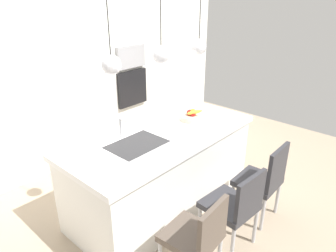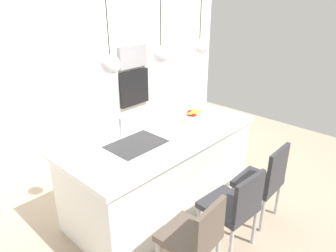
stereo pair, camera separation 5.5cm
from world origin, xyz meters
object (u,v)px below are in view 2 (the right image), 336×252
at_px(microwave, 132,56).
at_px(chair_near, 195,236).
at_px(chair_middle, 234,205).
at_px(oven, 134,88).
at_px(chair_far, 264,180).
at_px(fruit_bowl, 192,116).

bearing_deg(microwave, chair_near, -122.04).
height_order(chair_near, chair_middle, chair_near).
distance_m(oven, chair_middle, 2.75).
height_order(oven, chair_far, oven).
xyz_separation_m(fruit_bowl, chair_middle, (-0.52, -0.94, -0.48)).
relative_size(chair_near, chair_middle, 1.01).
height_order(chair_near, chair_far, chair_far).
bearing_deg(chair_middle, chair_near, 179.47).
bearing_deg(chair_middle, microwave, 68.41).
relative_size(fruit_bowl, microwave, 0.48).
xyz_separation_m(microwave, chair_far, (-0.43, -2.54, -0.88)).
distance_m(chair_middle, chair_far, 0.57).
distance_m(oven, chair_near, 3.00).
relative_size(chair_middle, chair_far, 0.95).
distance_m(fruit_bowl, oven, 1.67).
relative_size(oven, chair_near, 0.65).
distance_m(chair_near, chair_middle, 0.58).
height_order(oven, chair_middle, oven).
height_order(fruit_bowl, chair_middle, fruit_bowl).
height_order(microwave, chair_far, microwave).
relative_size(microwave, oven, 0.96).
bearing_deg(chair_near, chair_far, -0.41).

